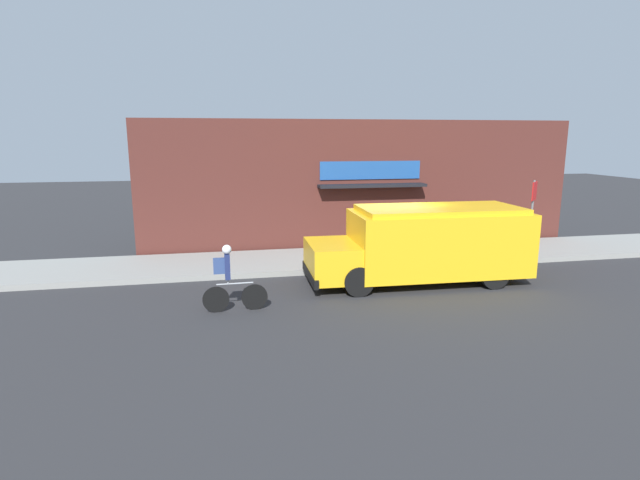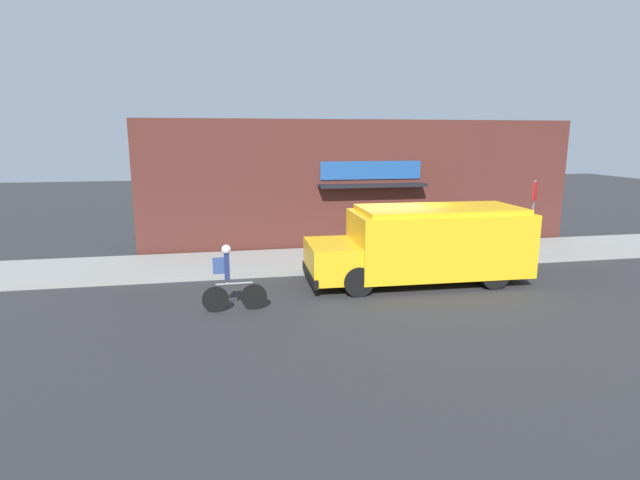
% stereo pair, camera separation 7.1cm
% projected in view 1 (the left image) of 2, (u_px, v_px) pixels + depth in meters
% --- Properties ---
extents(ground_plane, '(70.00, 70.00, 0.00)m').
position_uv_depth(ground_plane, '(392.00, 271.00, 15.29)').
color(ground_plane, '#2B2B2D').
extents(sidewalk, '(28.00, 2.94, 0.17)m').
position_uv_depth(sidewalk, '(378.00, 257.00, 16.69)').
color(sidewalk, gray).
rests_on(sidewalk, ground_plane).
extents(storefront, '(15.88, 0.76, 4.63)m').
position_uv_depth(storefront, '(365.00, 186.00, 17.84)').
color(storefront, '#4C231E').
rests_on(storefront, ground_plane).
extents(school_bus, '(6.15, 2.74, 2.13)m').
position_uv_depth(school_bus, '(426.00, 243.00, 13.92)').
color(school_bus, yellow).
rests_on(school_bus, ground_plane).
extents(cyclist, '(1.52, 0.22, 1.60)m').
position_uv_depth(cyclist, '(229.00, 278.00, 11.59)').
color(cyclist, black).
rests_on(cyclist, ground_plane).
extents(stop_sign_post, '(0.45, 0.45, 2.49)m').
position_uv_depth(stop_sign_post, '(533.00, 206.00, 16.25)').
color(stop_sign_post, slate).
rests_on(stop_sign_post, sidewalk).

